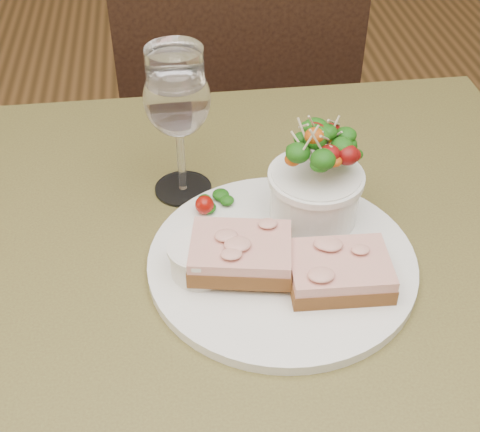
{
  "coord_description": "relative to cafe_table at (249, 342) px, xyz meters",
  "views": [
    {
      "loc": [
        -0.07,
        -0.49,
        1.26
      ],
      "look_at": [
        -0.01,
        0.04,
        0.81
      ],
      "focal_mm": 50.0,
      "sensor_mm": 36.0,
      "label": 1
    }
  ],
  "objects": [
    {
      "name": "ramekin",
      "position": [
        -0.05,
        0.01,
        0.13
      ],
      "size": [
        0.06,
        0.06,
        0.04
      ],
      "color": "silver",
      "rests_on": "dinner_plate"
    },
    {
      "name": "cafe_table",
      "position": [
        0.0,
        0.0,
        0.0
      ],
      "size": [
        0.8,
        0.8,
        0.75
      ],
      "color": "#4C3F20",
      "rests_on": "ground"
    },
    {
      "name": "sandwich_front",
      "position": [
        0.09,
        -0.02,
        0.13
      ],
      "size": [
        0.11,
        0.08,
        0.03
      ],
      "rotation": [
        0.0,
        0.0,
        -0.04
      ],
      "color": "#462712",
      "rests_on": "dinner_plate"
    },
    {
      "name": "sandwich_back",
      "position": [
        -0.01,
        0.01,
        0.14
      ],
      "size": [
        0.12,
        0.09,
        0.03
      ],
      "rotation": [
        0.0,
        0.0,
        -0.18
      ],
      "color": "#462712",
      "rests_on": "dinner_plate"
    },
    {
      "name": "dinner_plate",
      "position": [
        0.04,
        0.02,
        0.11
      ],
      "size": [
        0.29,
        0.29,
        0.01
      ],
      "primitive_type": "cylinder",
      "color": "white",
      "rests_on": "cafe_table"
    },
    {
      "name": "garnish",
      "position": [
        -0.03,
        0.11,
        0.12
      ],
      "size": [
        0.05,
        0.04,
        0.02
      ],
      "color": "#0D390A",
      "rests_on": "dinner_plate"
    },
    {
      "name": "chair_far",
      "position": [
        0.06,
        0.71,
        -0.36
      ],
      "size": [
        0.42,
        0.42,
        0.9
      ],
      "rotation": [
        0.0,
        0.0,
        3.15
      ],
      "color": "black",
      "rests_on": "ground"
    },
    {
      "name": "salad_bowl",
      "position": [
        0.08,
        0.08,
        0.17
      ],
      "size": [
        0.1,
        0.1,
        0.13
      ],
      "color": "white",
      "rests_on": "dinner_plate"
    },
    {
      "name": "wine_glass",
      "position": [
        -0.06,
        0.17,
        0.22
      ],
      "size": [
        0.08,
        0.08,
        0.18
      ],
      "color": "white",
      "rests_on": "cafe_table"
    }
  ]
}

